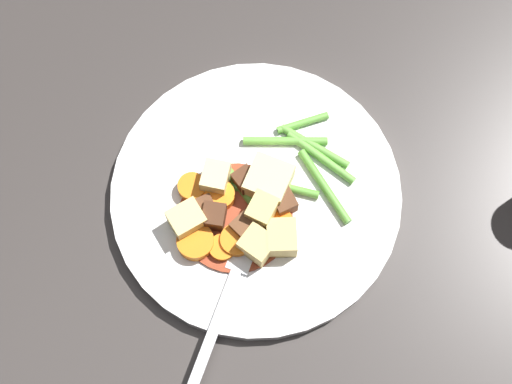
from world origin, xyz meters
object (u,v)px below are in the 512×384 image
(carrot_slice_3, at_px, (205,197))
(carrot_slice_5, at_px, (195,242))
(carrot_slice_4, at_px, (220,196))
(potato_chunk_0, at_px, (257,245))
(meat_chunk_4, at_px, (248,227))
(fork, at_px, (228,293))
(dinner_plate, at_px, (256,195))
(potato_chunk_1, at_px, (216,179))
(potato_chunk_4, at_px, (281,238))
(meat_chunk_0, at_px, (243,183))
(potato_chunk_3, at_px, (269,181))
(meat_chunk_1, at_px, (214,217))
(carrot_slice_2, at_px, (277,222))
(meat_chunk_3, at_px, (201,211))
(potato_chunk_2, at_px, (187,220))
(potato_chunk_5, at_px, (262,211))
(carrot_slice_6, at_px, (237,240))
(meat_chunk_2, at_px, (283,200))
(carrot_slice_1, at_px, (192,187))

(carrot_slice_3, bearing_deg, carrot_slice_5, 26.66)
(carrot_slice_4, height_order, potato_chunk_0, potato_chunk_0)
(meat_chunk_4, height_order, fork, meat_chunk_4)
(dinner_plate, bearing_deg, potato_chunk_1, -65.39)
(potato_chunk_4, relative_size, meat_chunk_0, 1.50)
(potato_chunk_3, height_order, meat_chunk_1, potato_chunk_3)
(dinner_plate, distance_m, carrot_slice_5, 0.08)
(carrot_slice_5, xyz_separation_m, fork, (0.02, 0.05, -0.00))
(carrot_slice_2, xyz_separation_m, meat_chunk_3, (0.04, -0.06, 0.00))
(potato_chunk_2, relative_size, fork, 0.18)
(potato_chunk_3, bearing_deg, meat_chunk_0, -50.88)
(carrot_slice_4, distance_m, carrot_slice_5, 0.05)
(potato_chunk_2, xyz_separation_m, meat_chunk_4, (-0.03, 0.05, -0.00))
(meat_chunk_1, xyz_separation_m, meat_chunk_3, (0.00, -0.01, -0.00))
(potato_chunk_5, relative_size, meat_chunk_0, 1.33)
(carrot_slice_3, relative_size, potato_chunk_1, 1.20)
(carrot_slice_2, bearing_deg, carrot_slice_5, -38.16)
(carrot_slice_5, relative_size, meat_chunk_3, 1.26)
(carrot_slice_5, height_order, potato_chunk_4, potato_chunk_4)
(potato_chunk_5, bearing_deg, potato_chunk_1, -89.26)
(potato_chunk_0, height_order, potato_chunk_3, potato_chunk_3)
(dinner_plate, relative_size, carrot_slice_3, 8.27)
(potato_chunk_4, height_order, meat_chunk_0, potato_chunk_4)
(carrot_slice_5, height_order, potato_chunk_1, potato_chunk_1)
(potato_chunk_0, xyz_separation_m, meat_chunk_3, (0.01, -0.06, -0.00))
(carrot_slice_6, distance_m, meat_chunk_3, 0.04)
(potato_chunk_5, height_order, meat_chunk_0, potato_chunk_5)
(potato_chunk_3, xyz_separation_m, meat_chunk_0, (0.02, -0.02, -0.00))
(potato_chunk_4, relative_size, meat_chunk_1, 1.38)
(meat_chunk_0, bearing_deg, potato_chunk_3, 129.12)
(potato_chunk_2, bearing_deg, carrot_slice_3, -175.11)
(carrot_slice_3, xyz_separation_m, meat_chunk_1, (0.01, 0.02, 0.01))
(carrot_slice_2, bearing_deg, potato_chunk_5, -81.83)
(carrot_slice_3, height_order, carrot_slice_5, carrot_slice_5)
(carrot_slice_5, bearing_deg, meat_chunk_0, 179.28)
(carrot_slice_2, bearing_deg, meat_chunk_2, -159.73)
(dinner_plate, xyz_separation_m, potato_chunk_0, (0.04, 0.03, 0.02))
(potato_chunk_3, distance_m, fork, 0.11)
(carrot_slice_6, xyz_separation_m, meat_chunk_1, (-0.00, -0.03, 0.01))
(carrot_slice_6, relative_size, meat_chunk_2, 1.20)
(meat_chunk_1, relative_size, meat_chunk_4, 0.86)
(carrot_slice_3, relative_size, meat_chunk_4, 1.27)
(carrot_slice_3, xyz_separation_m, meat_chunk_3, (0.01, 0.01, 0.00))
(carrot_slice_6, bearing_deg, carrot_slice_5, -50.93)
(potato_chunk_5, xyz_separation_m, meat_chunk_1, (0.03, -0.03, -0.00))
(carrot_slice_5, distance_m, meat_chunk_2, 0.09)
(carrot_slice_1, bearing_deg, potato_chunk_5, 105.55)
(potato_chunk_2, bearing_deg, meat_chunk_2, 140.26)
(potato_chunk_0, xyz_separation_m, potato_chunk_2, (0.02, -0.07, 0.00))
(carrot_slice_6, relative_size, potato_chunk_4, 0.97)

